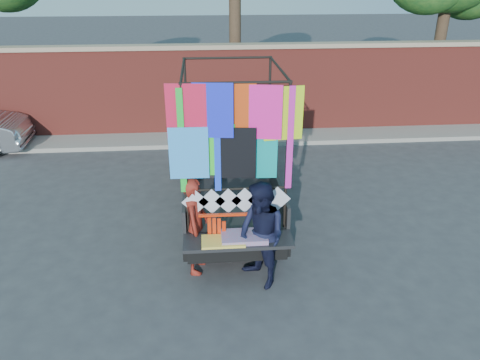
{
  "coord_description": "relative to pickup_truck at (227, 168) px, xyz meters",
  "views": [
    {
      "loc": [
        -0.08,
        -6.5,
        4.58
      ],
      "look_at": [
        0.49,
        0.25,
        1.49
      ],
      "focal_mm": 35.0,
      "sensor_mm": 36.0,
      "label": 1
    }
  ],
  "objects": [
    {
      "name": "curb",
      "position": [
        -0.4,
        3.92,
        -0.73
      ],
      "size": [
        30.0,
        1.2,
        0.12
      ],
      "primitive_type": "cube",
      "color": "gray",
      "rests_on": "ground"
    },
    {
      "name": "streamer_bundle",
      "position": [
        -0.25,
        -2.6,
        0.15
      ],
      "size": [
        0.89,
        0.06,
        0.61
      ],
      "color": "red",
      "rests_on": "ground"
    },
    {
      "name": "man",
      "position": [
        0.35,
        -2.82,
        0.06
      ],
      "size": [
        0.97,
        1.04,
        1.71
      ],
      "primitive_type": "imported",
      "rotation": [
        0.0,
        0.0,
        -1.06
      ],
      "color": "black",
      "rests_on": "ground"
    },
    {
      "name": "pickup_truck",
      "position": [
        0.0,
        0.0,
        0.0
      ],
      "size": [
        1.98,
        4.98,
        3.14
      ],
      "color": "black",
      "rests_on": "ground"
    },
    {
      "name": "woman",
      "position": [
        -0.65,
        -2.37,
        0.03
      ],
      "size": [
        0.49,
        0.66,
        1.65
      ],
      "primitive_type": "imported",
      "rotation": [
        0.0,
        0.0,
        1.4
      ],
      "color": "maroon",
      "rests_on": "ground"
    },
    {
      "name": "brick_wall",
      "position": [
        -0.4,
        4.62,
        0.53
      ],
      "size": [
        30.0,
        0.45,
        2.61
      ],
      "color": "#99352C",
      "rests_on": "ground"
    },
    {
      "name": "ground",
      "position": [
        -0.4,
        -2.38,
        -0.79
      ],
      "size": [
        90.0,
        90.0,
        0.0
      ],
      "primitive_type": "plane",
      "color": "#38383A",
      "rests_on": "ground"
    }
  ]
}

